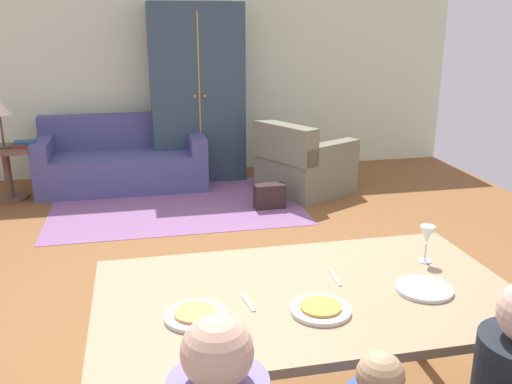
{
  "coord_description": "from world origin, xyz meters",
  "views": [
    {
      "loc": [
        -0.74,
        -3.53,
        1.89
      ],
      "look_at": [
        -0.02,
        -0.25,
        0.85
      ],
      "focal_mm": 38.88,
      "sensor_mm": 36.0,
      "label": 1
    }
  ],
  "objects": [
    {
      "name": "ground_plane",
      "position": [
        0.0,
        0.48,
        -0.01
      ],
      "size": [
        6.89,
        6.17,
        0.02
      ],
      "primitive_type": "cube",
      "color": "brown"
    },
    {
      "name": "back_wall",
      "position": [
        0.0,
        3.62,
        1.35
      ],
      "size": [
        6.89,
        0.1,
        2.7
      ],
      "primitive_type": "cube",
      "color": "silver",
      "rests_on": "ground_plane"
    },
    {
      "name": "dining_table",
      "position": [
        -0.05,
        -1.45,
        0.69
      ],
      "size": [
        1.83,
        1.04,
        0.76
      ],
      "color": "#A08560",
      "rests_on": "ground_plane"
    },
    {
      "name": "plate_near_man",
      "position": [
        -0.56,
        -1.57,
        0.77
      ],
      "size": [
        0.25,
        0.25,
        0.02
      ],
      "primitive_type": "cylinder",
      "color": "silver",
      "rests_on": "dining_table"
    },
    {
      "name": "pizza_near_man",
      "position": [
        -0.56,
        -1.57,
        0.78
      ],
      "size": [
        0.17,
        0.17,
        0.01
      ],
      "primitive_type": "cylinder",
      "color": "#DD964C",
      "rests_on": "plate_near_man"
    },
    {
      "name": "plate_near_child",
      "position": [
        -0.05,
        -1.63,
        0.77
      ],
      "size": [
        0.25,
        0.25,
        0.02
      ],
      "primitive_type": "cylinder",
      "color": "silver",
      "rests_on": "dining_table"
    },
    {
      "name": "pizza_near_child",
      "position": [
        -0.05,
        -1.63,
        0.78
      ],
      "size": [
        0.17,
        0.17,
        0.01
      ],
      "primitive_type": "cylinder",
      "color": "gold",
      "rests_on": "plate_near_child"
    },
    {
      "name": "plate_near_woman",
      "position": [
        0.45,
        -1.55,
        0.77
      ],
      "size": [
        0.25,
        0.25,
        0.02
      ],
      "primitive_type": "cylinder",
      "color": "silver",
      "rests_on": "dining_table"
    },
    {
      "name": "wine_glass",
      "position": [
        0.6,
        -1.27,
        0.89
      ],
      "size": [
        0.07,
        0.07,
        0.19
      ],
      "color": "silver",
      "rests_on": "dining_table"
    },
    {
      "name": "fork",
      "position": [
        -0.33,
        -1.5,
        0.76
      ],
      "size": [
        0.04,
        0.15,
        0.01
      ],
      "primitive_type": "cube",
      "rotation": [
        0.0,
        0.0,
        0.13
      ],
      "color": "silver",
      "rests_on": "dining_table"
    },
    {
      "name": "knife",
      "position": [
        0.11,
        -1.35,
        0.76
      ],
      "size": [
        0.02,
        0.17,
        0.01
      ],
      "primitive_type": "cube",
      "rotation": [
        0.0,
        0.0,
        -0.06
      ],
      "color": "silver",
      "rests_on": "dining_table"
    },
    {
      "name": "area_rug",
      "position": [
        -0.38,
        2.15,
        0.0
      ],
      "size": [
        2.6,
        1.8,
        0.01
      ],
      "primitive_type": "cube",
      "color": "#885A8B",
      "rests_on": "ground_plane"
    },
    {
      "name": "couch",
      "position": [
        -0.92,
        3.01,
        0.3
      ],
      "size": [
        1.9,
        0.86,
        0.82
      ],
      "color": "#4B4C87",
      "rests_on": "ground_plane"
    },
    {
      "name": "armchair",
      "position": [
        1.08,
        2.33,
        0.32
      ],
      "size": [
        1.16,
        1.15,
        0.82
      ],
      "color": "slate",
      "rests_on": "ground_plane"
    },
    {
      "name": "armoire",
      "position": [
        0.0,
        3.23,
        1.05
      ],
      "size": [
        1.1,
        0.59,
        2.1
      ],
      "color": "#2E4453",
      "rests_on": "ground_plane"
    },
    {
      "name": "side_table",
      "position": [
        -2.15,
        2.75,
        0.38
      ],
      "size": [
        0.56,
        0.56,
        0.58
      ],
      "color": "brown",
      "rests_on": "ground_plane"
    },
    {
      "name": "book_lower",
      "position": [
        -1.96,
        2.76,
        0.59
      ],
      "size": [
        0.22,
        0.16,
        0.03
      ],
      "primitive_type": "cube",
      "color": "maroon",
      "rests_on": "side_table"
    },
    {
      "name": "book_upper",
      "position": [
        -1.94,
        2.79,
        0.62
      ],
      "size": [
        0.22,
        0.16,
        0.03
      ],
      "primitive_type": "cube",
      "color": "navy",
      "rests_on": "book_lower"
    },
    {
      "name": "handbag",
      "position": [
        0.58,
        1.85,
        0.13
      ],
      "size": [
        0.32,
        0.16,
        0.26
      ],
      "primitive_type": "cube",
      "color": "#2D2220",
      "rests_on": "ground_plane"
    }
  ]
}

